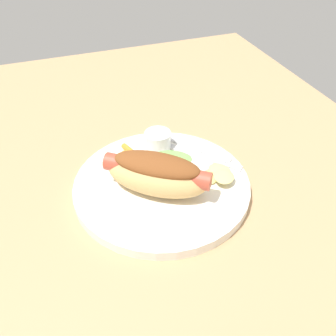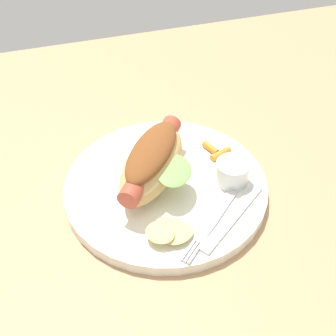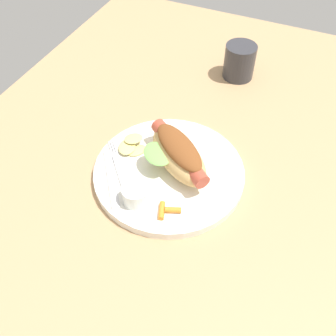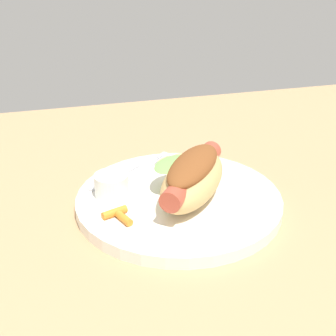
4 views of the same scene
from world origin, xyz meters
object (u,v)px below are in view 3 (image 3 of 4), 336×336
Objects in this scene: drinking_cup at (239,61)px; fork at (120,170)px; plate at (169,172)px; carrot_garnish at (167,210)px; hot_dog at (178,153)px; knife at (112,178)px; sauce_ramekin at (135,195)px; chips_pile at (132,145)px.

fork is at bearing 165.27° from drinking_cup.
drinking_cup reaches higher than fork.
plate is 34.70cm from drinking_cup.
fork is 12.21cm from carrot_garnish.
knife is (-7.51, 9.43, -3.13)cm from hot_dog.
knife is at bearing 125.98° from plate.
fork and knife have the same top height.
knife is (2.45, 6.07, -1.38)cm from sauce_ramekin.
chips_pile is at bearing 48.05° from carrot_garnish.
fork is 1.73× the size of chips_pile.
drinking_cup is (34.49, -2.24, 3.12)cm from plate.
sauce_ramekin is at bearing -149.60° from chips_pile.
plate is at bearing 90.74° from hot_dog.
plate is at bearing -103.99° from chips_pile.
chips_pile is at bearing 33.24° from hot_dog.
drinking_cup is (43.11, 1.17, 1.84)cm from carrot_garnish.
carrot_garnish is 0.52× the size of drinking_cup.
knife is at bearing 68.02° from sauce_ramekin.
hot_dog is at bearing -100.51° from fork.
sauce_ramekin is (-8.52, 2.30, 2.36)cm from plate.
fork reaches higher than plate.
sauce_ramekin is at bearing -148.05° from knife.
drinking_cup is at bearing -54.67° from hot_dog.
drinking_cup is at bearing -3.72° from plate.
hot_dog is 1.36× the size of fork.
drinking_cup reaches higher than carrot_garnish.
drinking_cup is (33.05, -1.18, -0.99)cm from hot_dog.
chips_pile is (6.06, 0.69, 0.53)cm from fork.
chips_pile is at bearing 76.01° from plate.
fork is 0.89× the size of knife.
fork is 2.88× the size of carrot_garnish.
chips_pile is at bearing -35.05° from fork.
carrot_garnish reaches higher than fork.
plate is 8.94cm from chips_pile.
hot_dog reaches higher than carrot_garnish.
hot_dog is at bearing -36.62° from plate.
drinking_cup is (40.56, -10.61, 2.14)cm from knife.
carrot_garnish is at bearing 140.51° from hot_dog.
sauce_ramekin is (-9.96, 3.36, -1.74)cm from hot_dog.
chips_pile is (8.20, 0.18, 0.55)cm from knife.
sauce_ramekin is at bearing 108.71° from hot_dog.
carrot_garnish is (-2.55, -11.78, 0.30)cm from knife.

